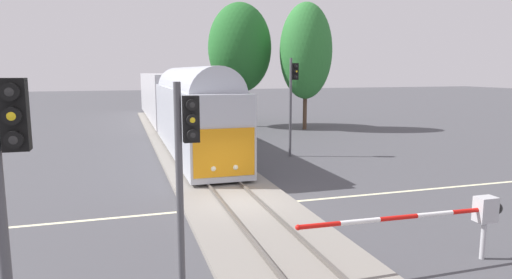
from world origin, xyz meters
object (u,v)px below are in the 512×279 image
commuter_train (172,100)px  crossing_gate_near (464,213)px  traffic_signal_far_side (293,91)px  traffic_signal_near_left (9,187)px  oak_far_right (306,51)px  traffic_signal_median (186,159)px  elm_centre_background (240,48)px

commuter_train → crossing_gate_near: bearing=-81.0°
traffic_signal_far_side → traffic_signal_near_left: bearing=-122.1°
traffic_signal_near_left → traffic_signal_far_side: (11.63, 18.57, 0.36)m
oak_far_right → traffic_signal_median: bearing=-118.0°
elm_centre_background → traffic_signal_median: bearing=-107.1°
elm_centre_background → traffic_signal_far_side: bearing=-93.0°
crossing_gate_near → traffic_signal_near_left: size_ratio=1.14×
commuter_train → traffic_signal_far_side: traffic_signal_far_side is taller
traffic_signal_median → elm_centre_background: elm_centre_background is taller
oak_far_right → elm_centre_background: size_ratio=0.98×
commuter_train → traffic_signal_far_side: size_ratio=6.97×
commuter_train → traffic_signal_median: size_ratio=8.35×
traffic_signal_far_side → oak_far_right: size_ratio=0.54×
traffic_signal_near_left → oak_far_right: oak_far_right is taller
traffic_signal_near_left → traffic_signal_median: (2.84, 2.73, -0.28)m
oak_far_right → crossing_gate_near: bearing=-104.5°
commuter_train → traffic_signal_near_left: bearing=-100.5°
commuter_train → traffic_signal_near_left: size_ratio=7.69×
traffic_signal_near_left → crossing_gate_near: bearing=14.9°
traffic_signal_near_left → oak_far_right: size_ratio=0.49×
crossing_gate_near → traffic_signal_far_side: size_ratio=1.03×
crossing_gate_near → oak_far_right: (7.13, 27.53, 5.57)m
commuter_train → elm_centre_background: elm_centre_background is taller
traffic_signal_near_left → elm_centre_background: elm_centre_background is taller
traffic_signal_median → elm_centre_background: size_ratio=0.44×
oak_far_right → commuter_train: bearing=174.3°
crossing_gate_near → traffic_signal_far_side: bearing=85.4°
crossing_gate_near → traffic_signal_far_side: (1.26, 15.82, 2.61)m
traffic_signal_near_left → traffic_signal_median: size_ratio=1.09×
commuter_train → traffic_signal_far_side: (5.80, -12.87, 1.23)m
traffic_signal_far_side → elm_centre_background: elm_centre_background is taller
oak_far_right → elm_centre_background: bearing=143.8°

